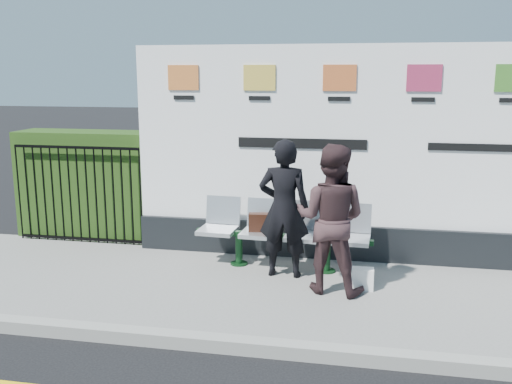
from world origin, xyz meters
TOP-DOWN VIEW (x-y plane):
  - pavement at (0.00, 2.50)m, footprint 14.00×3.00m
  - kerb at (0.00, 1.00)m, footprint 14.00×0.18m
  - billboard at (0.50, 3.85)m, footprint 8.00×0.30m
  - hedge at (-4.58, 4.30)m, footprint 2.35×0.70m
  - railing at (-4.58, 3.85)m, footprint 2.05×0.06m
  - bench at (-1.28, 3.23)m, footprint 2.36×0.73m
  - woman_left at (-1.22, 2.95)m, footprint 0.66×0.44m
  - woman_right at (-0.60, 2.53)m, footprint 0.99×0.84m
  - handbag_brown at (-1.59, 3.25)m, footprint 0.33×0.18m
  - carrier_bag_white at (-0.19, 2.64)m, footprint 0.27×0.16m

SIDE VIEW (x-z plane):
  - pavement at x=0.00m, z-range 0.00..0.12m
  - kerb at x=0.00m, z-range 0.00..0.14m
  - carrier_bag_white at x=-0.19m, z-range 0.12..0.39m
  - bench at x=-1.28m, z-range 0.12..0.62m
  - handbag_brown at x=-1.59m, z-range 0.62..0.87m
  - railing at x=-4.58m, z-range 0.12..1.66m
  - hedge at x=-4.58m, z-range 0.12..1.82m
  - woman_left at x=-1.22m, z-range 0.12..1.92m
  - woman_right at x=-0.60m, z-range 0.12..1.93m
  - billboard at x=0.50m, z-range -0.08..2.92m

